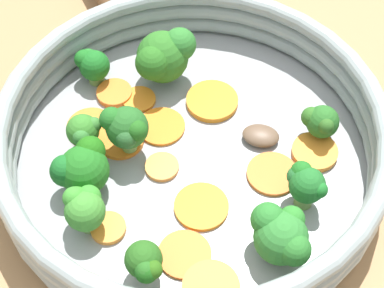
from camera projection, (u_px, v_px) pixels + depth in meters
ground_plane at (192, 163)px, 0.56m from camera, size 4.00×4.00×0.00m
skillet at (192, 159)px, 0.56m from camera, size 0.31×0.31×0.01m
skillet_rim_wall at (192, 137)px, 0.53m from camera, size 0.33×0.33×0.05m
skillet_rivet_left at (173, 30)px, 0.64m from camera, size 0.01×0.01×0.01m
skillet_rivet_right at (88, 57)px, 0.61m from camera, size 0.01×0.01×0.01m
carrot_slice_0 at (185, 254)px, 0.49m from camera, size 0.05×0.05×0.00m
carrot_slice_1 at (90, 128)px, 0.57m from camera, size 0.06×0.06×0.00m
carrot_slice_2 at (215, 102)px, 0.58m from camera, size 0.05×0.05×0.01m
carrot_slice_3 at (273, 173)px, 0.54m from camera, size 0.06×0.06×0.00m
carrot_slice_4 at (114, 93)px, 0.59m from camera, size 0.04×0.04×0.01m
carrot_slice_5 at (201, 207)px, 0.52m from camera, size 0.06×0.06×0.00m
carrot_slice_6 at (162, 167)px, 0.54m from camera, size 0.04×0.04×0.00m
carrot_slice_7 at (120, 140)px, 0.56m from camera, size 0.05×0.05×0.00m
carrot_slice_8 at (161, 126)px, 0.57m from camera, size 0.05×0.05×0.00m
carrot_slice_9 at (315, 152)px, 0.55m from camera, size 0.04×0.04×0.01m
carrot_slice_10 at (211, 288)px, 0.48m from camera, size 0.05×0.05×0.01m
carrot_slice_11 at (108, 228)px, 0.51m from camera, size 0.04×0.04×0.01m
carrot_slice_12 at (139, 100)px, 0.59m from camera, size 0.04×0.04×0.00m
broccoli_floret_0 at (92, 64)px, 0.59m from camera, size 0.03×0.03×0.03m
broccoli_floret_1 at (80, 168)px, 0.51m from camera, size 0.05×0.05×0.05m
broccoli_floret_2 at (306, 184)px, 0.50m from camera, size 0.03×0.03×0.04m
broccoli_floret_3 at (83, 207)px, 0.49m from camera, size 0.04×0.04×0.04m
broccoli_floret_4 at (126, 128)px, 0.53m from camera, size 0.04×0.04×0.05m
broccoli_floret_5 at (149, 265)px, 0.46m from camera, size 0.03×0.03×0.04m
broccoli_floret_6 at (84, 132)px, 0.54m from camera, size 0.03×0.03×0.04m
broccoli_floret_7 at (164, 56)px, 0.58m from camera, size 0.05×0.06×0.05m
broccoli_floret_8 at (281, 235)px, 0.48m from camera, size 0.05×0.05×0.05m
broccoli_floret_9 at (321, 122)px, 0.55m from camera, size 0.03×0.03×0.03m
mushroom_piece_0 at (261, 136)px, 0.56m from camera, size 0.03×0.03×0.01m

